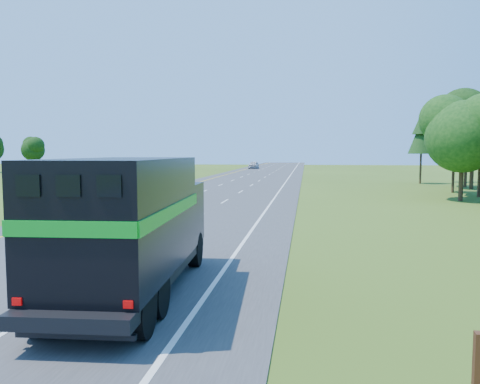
% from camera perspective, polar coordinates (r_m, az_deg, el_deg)
% --- Properties ---
extents(road, '(15.00, 260.00, 0.04)m').
position_cam_1_polar(road, '(48.58, -1.56, 0.33)').
color(road, '#38383A').
rests_on(road, ground).
extents(lane_markings, '(11.15, 260.00, 0.01)m').
position_cam_1_polar(lane_markings, '(48.58, -1.56, 0.36)').
color(lane_markings, yellow).
rests_on(lane_markings, road).
extents(horse_truck, '(3.05, 8.40, 3.66)m').
position_cam_1_polar(horse_truck, '(12.68, -13.06, -3.67)').
color(horse_truck, black).
rests_on(horse_truck, road).
extents(white_suv, '(3.01, 6.42, 1.77)m').
position_cam_1_polar(white_suv, '(39.09, -9.94, 0.49)').
color(white_suv, silver).
rests_on(white_suv, road).
extents(far_car, '(2.24, 5.24, 1.76)m').
position_cam_1_polar(far_car, '(109.98, 1.68, 3.33)').
color(far_car, '#ACADB3').
rests_on(far_car, road).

